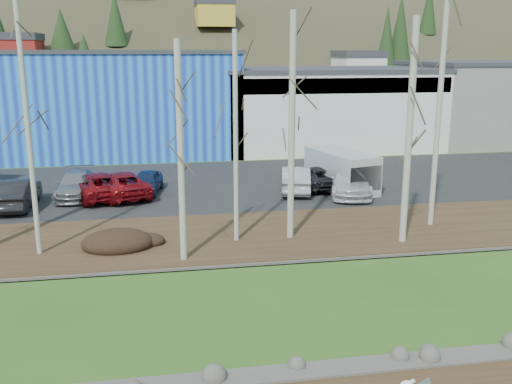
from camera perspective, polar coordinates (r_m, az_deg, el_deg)
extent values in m
cube|color=#382616|center=(25.80, -3.66, -4.51)|extent=(80.00, 7.00, 0.15)
cube|color=black|center=(35.88, -5.55, 0.73)|extent=(80.00, 14.00, 0.14)
cube|color=#1A3CBF|center=(49.14, -14.08, 8.59)|extent=(20.00, 12.00, 8.00)
cube|color=#333338|center=(48.95, -14.37, 13.42)|extent=(20.40, 12.24, 0.30)
cube|color=silver|center=(51.23, 6.69, 8.26)|extent=(18.00, 12.00, 6.50)
cube|color=#333338|center=(51.01, 6.80, 12.07)|extent=(18.36, 12.24, 0.30)
cube|color=navy|center=(45.44, 8.93, 10.45)|extent=(17.64, 0.20, 1.20)
cube|color=slate|center=(57.84, 22.23, 8.23)|extent=(14.00, 12.00, 7.00)
cube|color=#333338|center=(57.66, 22.57, 11.83)|extent=(14.28, 12.24, 0.30)
ellipsoid|color=white|center=(15.43, 14.84, -18.10)|extent=(0.35, 0.19, 0.19)
cube|color=gray|center=(15.41, 14.85, -17.98)|extent=(0.23, 0.13, 0.02)
sphere|color=white|center=(15.42, 15.42, -17.78)|extent=(0.11, 0.11, 0.11)
cone|color=gold|center=(15.44, 15.68, -17.76)|extent=(0.06, 0.04, 0.03)
ellipsoid|color=black|center=(24.77, -13.71, -4.79)|extent=(3.00, 2.12, 0.59)
cylinder|color=beige|center=(23.98, -21.87, 6.03)|extent=(0.20, 0.20, 10.39)
cylinder|color=beige|center=(21.99, -7.55, 3.82)|extent=(0.26, 0.26, 8.52)
cylinder|color=beige|center=(24.09, -2.05, 5.30)|extent=(0.21, 0.21, 8.93)
cylinder|color=beige|center=(24.48, 3.59, 6.34)|extent=(0.28, 0.28, 9.70)
cylinder|color=beige|center=(24.76, 15.07, 5.70)|extent=(0.29, 0.29, 9.47)
cylinder|color=beige|center=(27.49, 17.97, 9.67)|extent=(0.25, 0.25, 12.70)
imported|color=black|center=(32.59, -22.81, -0.12)|extent=(1.71, 4.79, 1.57)
imported|color=maroon|center=(33.27, -13.36, 0.76)|extent=(3.92, 5.69, 1.45)
imported|color=gray|center=(33.96, -17.54, 0.73)|extent=(2.03, 4.90, 1.42)
imported|color=#18294B|center=(33.82, -10.89, 0.97)|extent=(2.19, 4.00, 1.29)
imported|color=silver|center=(33.59, 3.99, 1.30)|extent=(2.58, 4.85, 1.52)
imported|color=black|center=(34.79, 6.18, 1.52)|extent=(2.22, 4.73, 1.31)
imported|color=silver|center=(33.45, 9.25, 1.16)|extent=(3.37, 5.82, 1.59)
imported|color=maroon|center=(33.38, -15.65, 0.66)|extent=(3.92, 5.69, 1.45)
cube|color=silver|center=(34.47, 8.50, 2.16)|extent=(3.35, 5.60, 2.29)
cube|color=black|center=(32.78, 10.41, 1.47)|extent=(2.27, 1.55, 1.42)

